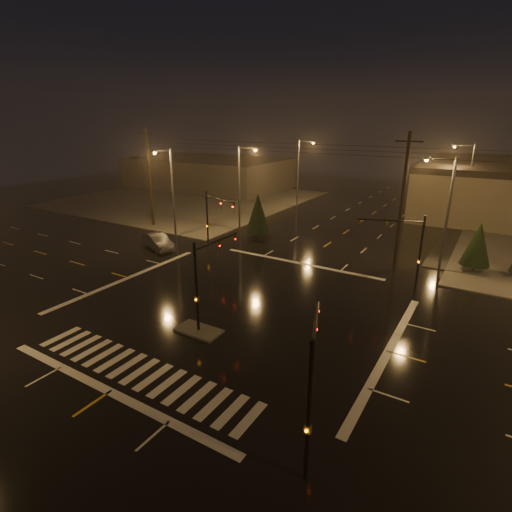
% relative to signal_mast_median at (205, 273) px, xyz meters
% --- Properties ---
extents(ground, '(140.00, 140.00, 0.00)m').
position_rel_signal_mast_median_xyz_m(ground, '(-0.00, 3.07, -3.75)').
color(ground, black).
rests_on(ground, ground).
extents(sidewalk_nw, '(36.00, 36.00, 0.12)m').
position_rel_signal_mast_median_xyz_m(sidewalk_nw, '(-30.00, 33.07, -3.69)').
color(sidewalk_nw, '#484540').
rests_on(sidewalk_nw, ground).
extents(median_island, '(3.00, 1.60, 0.15)m').
position_rel_signal_mast_median_xyz_m(median_island, '(-0.00, -0.93, -3.68)').
color(median_island, '#484540').
rests_on(median_island, ground).
extents(crosswalk, '(15.00, 2.60, 0.01)m').
position_rel_signal_mast_median_xyz_m(crosswalk, '(-0.00, -5.93, -3.75)').
color(crosswalk, beige).
rests_on(crosswalk, ground).
extents(stop_bar_near, '(16.00, 0.50, 0.01)m').
position_rel_signal_mast_median_xyz_m(stop_bar_near, '(-0.00, -7.93, -3.75)').
color(stop_bar_near, beige).
rests_on(stop_bar_near, ground).
extents(stop_bar_far, '(16.00, 0.50, 0.01)m').
position_rel_signal_mast_median_xyz_m(stop_bar_far, '(-0.00, 14.07, -3.75)').
color(stop_bar_far, beige).
rests_on(stop_bar_far, ground).
extents(commercial_block, '(30.00, 18.00, 5.60)m').
position_rel_signal_mast_median_xyz_m(commercial_block, '(-35.00, 45.07, -0.95)').
color(commercial_block, '#443F3C').
rests_on(commercial_block, ground).
extents(signal_mast_median, '(0.25, 4.59, 6.00)m').
position_rel_signal_mast_median_xyz_m(signal_mast_median, '(0.00, 0.00, 0.00)').
color(signal_mast_median, black).
rests_on(signal_mast_median, ground).
extents(signal_mast_ne, '(4.84, 1.86, 6.00)m').
position_rel_signal_mast_median_xyz_m(signal_mast_ne, '(9.50, 13.21, 0.04)').
color(signal_mast_ne, black).
rests_on(signal_mast_ne, ground).
extents(signal_mast_nw, '(4.84, 1.86, 6.00)m').
position_rel_signal_mast_median_xyz_m(signal_mast_nw, '(-9.50, 13.21, 0.04)').
color(signal_mast_nw, black).
rests_on(signal_mast_nw, ground).
extents(signal_mast_se, '(1.55, 3.87, 6.00)m').
position_rel_signal_mast_median_xyz_m(signal_mast_se, '(10.23, -6.68, -0.04)').
color(signal_mast_se, black).
rests_on(signal_mast_se, ground).
extents(streetlight_1, '(2.77, 0.32, 10.00)m').
position_rel_signal_mast_median_xyz_m(streetlight_1, '(-11.18, 21.07, 2.05)').
color(streetlight_1, '#38383A').
rests_on(streetlight_1, ground).
extents(streetlight_2, '(2.77, 0.32, 10.00)m').
position_rel_signal_mast_median_xyz_m(streetlight_2, '(-11.18, 37.07, 2.05)').
color(streetlight_2, '#38383A').
rests_on(streetlight_2, ground).
extents(streetlight_3, '(2.77, 0.32, 10.00)m').
position_rel_signal_mast_median_xyz_m(streetlight_3, '(11.18, 19.07, 2.05)').
color(streetlight_3, '#38383A').
rests_on(streetlight_3, ground).
extents(streetlight_4, '(2.77, 0.32, 10.00)m').
position_rel_signal_mast_median_xyz_m(streetlight_4, '(11.18, 39.07, 2.05)').
color(streetlight_4, '#38383A').
rests_on(streetlight_4, ground).
extents(streetlight_5, '(0.32, 2.77, 10.00)m').
position_rel_signal_mast_median_xyz_m(streetlight_5, '(-16.00, 14.26, 2.05)').
color(streetlight_5, '#38383A').
rests_on(streetlight_5, ground).
extents(utility_pole_0, '(2.20, 0.32, 12.00)m').
position_rel_signal_mast_median_xyz_m(utility_pole_0, '(-22.00, 17.07, 2.38)').
color(utility_pole_0, black).
rests_on(utility_pole_0, ground).
extents(utility_pole_1, '(2.20, 0.32, 12.00)m').
position_rel_signal_mast_median_xyz_m(utility_pole_1, '(8.00, 17.07, 2.38)').
color(utility_pole_1, black).
rests_on(utility_pole_1, ground).
extents(conifer_0, '(2.49, 2.49, 4.59)m').
position_rel_signal_mast_median_xyz_m(conifer_0, '(14.15, 20.10, -1.11)').
color(conifer_0, black).
rests_on(conifer_0, ground).
extents(conifer_3, '(2.82, 2.82, 5.10)m').
position_rel_signal_mast_median_xyz_m(conifer_3, '(-7.79, 19.28, -0.85)').
color(conifer_3, black).
rests_on(conifer_3, ground).
extents(car_crossing, '(5.12, 3.42, 1.60)m').
position_rel_signal_mast_median_xyz_m(car_crossing, '(-14.59, 10.34, -2.95)').
color(car_crossing, '#55565D').
rests_on(car_crossing, ground).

